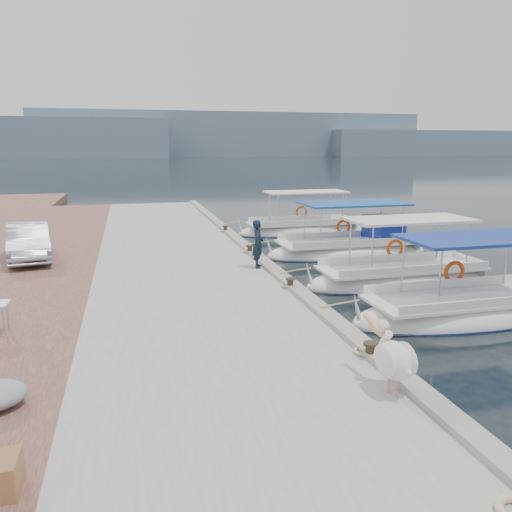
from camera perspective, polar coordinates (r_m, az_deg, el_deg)
The scene contains 13 objects.
ground at distance 13.52m, azimuth 7.32°, elevation -7.41°, with size 400.00×400.00×0.00m, color black.
concrete_quay at distance 17.43m, azimuth -8.04°, elevation -2.01°, with size 6.00×40.00×0.50m, color gray.
quay_curb at distance 17.85m, azimuth 0.82°, elevation -0.51°, with size 0.44×40.00×0.12m, color gray.
cobblestone_strip at distance 17.63m, azimuth -24.42°, elevation -2.86°, with size 4.00×40.00×0.50m, color brown.
distant_hills at distance 216.06m, azimuth -5.32°, elevation 13.27°, with size 330.00×60.00×18.00m.
fishing_caique_b at distance 14.81m, azimuth 22.93°, elevation -6.03°, with size 6.78×2.32×2.83m.
fishing_caique_c at distance 17.62m, azimuth 16.23°, elevation -2.66°, with size 6.89×2.18×2.83m.
fishing_caique_d at distance 21.85m, azimuth 10.70°, elevation 0.69°, with size 7.33×2.58×2.83m.
fishing_caique_e at distance 26.81m, azimuth 5.30°, elevation 2.88°, with size 7.10×2.17×2.83m.
mooring_bollards at distance 14.54m, azimuth 3.94°, elevation -3.04°, with size 0.28×20.28×0.33m.
pelican at distance 8.86m, azimuth 15.43°, elevation -11.19°, with size 0.54×1.46×1.14m.
fisherman at distance 16.92m, azimuth 0.22°, elevation 1.39°, with size 0.60×0.39×1.64m, color black.
parked_car at distance 19.97m, azimuth -24.56°, elevation 1.51°, with size 1.40×4.02×1.33m, color #ADB9C5.
Camera 1 is at (-4.78, -11.79, 4.58)m, focal length 35.00 mm.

